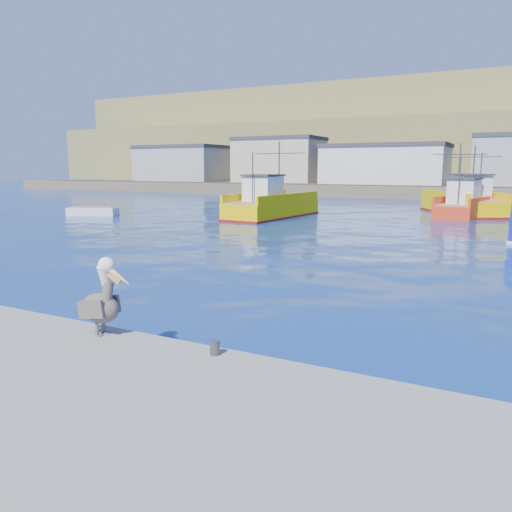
% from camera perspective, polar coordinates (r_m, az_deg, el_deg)
% --- Properties ---
extents(ground, '(260.00, 260.00, 0.00)m').
position_cam_1_polar(ground, '(14.58, -7.64, -6.66)').
color(ground, navy).
rests_on(ground, ground).
extents(dock_bollards, '(36.20, 0.20, 0.30)m').
position_cam_1_polar(dock_bollards, '(11.50, -15.04, -8.14)').
color(dock_bollards, '#4C4C4C').
rests_on(dock_bollards, dock).
extents(far_shore, '(200.00, 81.00, 24.00)m').
position_cam_1_polar(far_shore, '(120.97, 23.99, 11.52)').
color(far_shore, brown).
rests_on(far_shore, ground).
extents(trawler_yellow_a, '(4.86, 10.91, 6.43)m').
position_cam_1_polar(trawler_yellow_a, '(42.24, 1.73, 5.78)').
color(trawler_yellow_a, '#FACB00').
rests_on(trawler_yellow_a, ground).
extents(trawler_yellow_b, '(8.46, 11.15, 6.44)m').
position_cam_1_polar(trawler_yellow_b, '(49.09, 22.59, 5.62)').
color(trawler_yellow_b, '#FACB00').
rests_on(trawler_yellow_b, ground).
extents(boat_orange, '(4.93, 8.72, 6.07)m').
position_cam_1_polar(boat_orange, '(46.47, 22.93, 5.41)').
color(boat_orange, red).
rests_on(boat_orange, ground).
extents(skiff_left, '(4.54, 2.89, 0.93)m').
position_cam_1_polar(skiff_left, '(46.30, -18.15, 4.79)').
color(skiff_left, silver).
rests_on(skiff_left, ground).
extents(pelican, '(1.43, 0.61, 1.77)m').
position_cam_1_polar(pelican, '(11.56, -17.22, -5.01)').
color(pelican, '#595451').
rests_on(pelican, dock).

